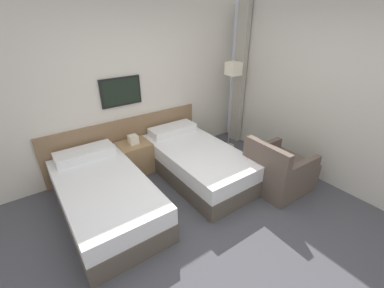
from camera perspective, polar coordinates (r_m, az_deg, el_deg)
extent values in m
plane|color=#47474C|center=(3.31, 5.51, -18.93)|extent=(16.00, 16.00, 0.00)
cube|color=beige|center=(4.29, -13.20, 12.47)|extent=(10.00, 0.06, 2.70)
cube|color=#846647|center=(4.49, -14.15, 0.35)|extent=(2.66, 0.04, 0.85)
cube|color=black|center=(4.18, -15.52, 11.14)|extent=(0.64, 0.03, 0.44)
cube|color=black|center=(4.17, -15.44, 11.10)|extent=(0.58, 0.01, 0.38)
cube|color=white|center=(4.14, 31.69, 8.68)|extent=(0.06, 4.63, 2.70)
cube|color=beige|center=(4.11, 31.33, 8.20)|extent=(0.03, 4.26, 2.64)
cube|color=#A8A393|center=(5.11, 10.53, 14.62)|extent=(0.10, 0.24, 2.64)
cube|color=brown|center=(3.64, -18.43, -12.62)|extent=(1.01, 1.94, 0.27)
cube|color=white|center=(3.49, -19.02, -9.43)|extent=(1.00, 1.92, 0.23)
cube|color=white|center=(4.03, -22.70, -1.99)|extent=(0.81, 0.34, 0.13)
cube|color=brown|center=(4.16, 1.26, -5.54)|extent=(1.01, 1.94, 0.27)
cube|color=white|center=(4.03, 1.30, -2.54)|extent=(1.00, 1.92, 0.23)
cube|color=white|center=(4.50, -4.32, 3.22)|extent=(0.81, 0.34, 0.13)
cube|color=#9E7A51|center=(4.33, -12.48, -2.95)|extent=(0.49, 0.44, 0.52)
cube|color=beige|center=(4.18, -12.92, 0.97)|extent=(0.14, 0.14, 0.14)
cylinder|color=#9E9993|center=(5.20, 8.00, -0.38)|extent=(0.24, 0.24, 0.02)
cylinder|color=#9E9993|center=(4.92, 8.52, 6.95)|extent=(0.02, 0.02, 1.39)
cube|color=beige|center=(4.71, 9.21, 16.22)|extent=(0.22, 0.22, 0.22)
cube|color=brown|center=(4.12, 18.78, -6.43)|extent=(0.86, 0.79, 0.41)
cube|color=brown|center=(3.65, 16.10, -2.98)|extent=(0.12, 0.77, 0.41)
cube|color=brown|center=(3.81, 23.38, -4.87)|extent=(0.72, 0.11, 0.18)
cube|color=brown|center=(4.15, 15.77, -0.96)|extent=(0.72, 0.11, 0.18)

